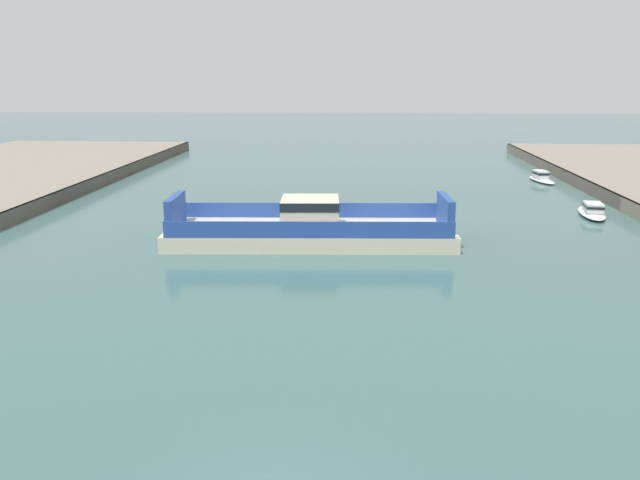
{
  "coord_description": "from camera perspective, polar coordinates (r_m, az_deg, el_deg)",
  "views": [
    {
      "loc": [
        2.3,
        -16.24,
        11.39
      ],
      "look_at": [
        0.0,
        22.52,
        2.0
      ],
      "focal_mm": 38.24,
      "sensor_mm": 36.0,
      "label": 1
    }
  ],
  "objects": [
    {
      "name": "chain_ferry",
      "position": [
        47.54,
        -0.82,
        0.97
      ],
      "size": [
        20.07,
        7.74,
        3.3
      ],
      "color": "beige",
      "rests_on": "ground"
    },
    {
      "name": "moored_boat_near_left",
      "position": [
        61.02,
        21.82,
        2.27
      ],
      "size": [
        2.75,
        6.4,
        1.18
      ],
      "color": "white",
      "rests_on": "ground"
    },
    {
      "name": "moored_boat_near_right",
      "position": [
        79.44,
        18.03,
        5.0
      ],
      "size": [
        2.41,
        5.96,
        1.17
      ],
      "color": "white",
      "rests_on": "ground"
    }
  ]
}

